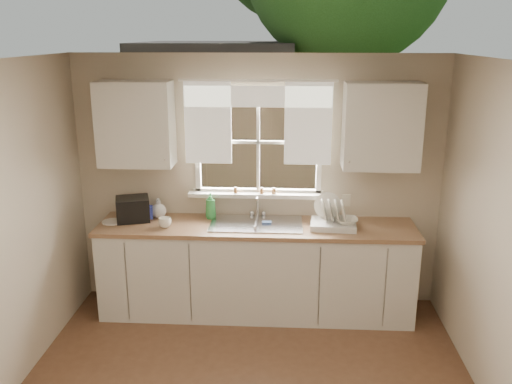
# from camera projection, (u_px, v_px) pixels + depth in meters

# --- Properties ---
(room_walls) EXTENTS (3.62, 4.02, 2.50)m
(room_walls) POSITION_uv_depth(u_px,v_px,m) (241.00, 270.00, 3.41)
(room_walls) COLOR beige
(room_walls) RESTS_ON ground
(ceiling) EXTENTS (3.60, 4.00, 0.02)m
(ceiling) POSITION_uv_depth(u_px,v_px,m) (240.00, 64.00, 3.12)
(ceiling) COLOR silver
(ceiling) RESTS_ON room_walls
(window) EXTENTS (1.38, 0.16, 1.06)m
(window) POSITION_uv_depth(u_px,v_px,m) (258.00, 159.00, 5.32)
(window) COLOR white
(window) RESTS_ON room_walls
(curtains) EXTENTS (1.50, 0.03, 0.81)m
(curtains) POSITION_uv_depth(u_px,v_px,m) (258.00, 114.00, 5.14)
(curtains) COLOR white
(curtains) RESTS_ON room_walls
(base_cabinets) EXTENTS (3.00, 0.62, 0.87)m
(base_cabinets) POSITION_uv_depth(u_px,v_px,m) (256.00, 271.00, 5.31)
(base_cabinets) COLOR silver
(base_cabinets) RESTS_ON ground
(countertop) EXTENTS (3.04, 0.65, 0.04)m
(countertop) POSITION_uv_depth(u_px,v_px,m) (256.00, 227.00, 5.18)
(countertop) COLOR #936B49
(countertop) RESTS_ON base_cabinets
(upper_cabinet_left) EXTENTS (0.70, 0.33, 0.80)m
(upper_cabinet_left) POSITION_uv_depth(u_px,v_px,m) (136.00, 124.00, 5.11)
(upper_cabinet_left) COLOR silver
(upper_cabinet_left) RESTS_ON room_walls
(upper_cabinet_right) EXTENTS (0.70, 0.33, 0.80)m
(upper_cabinet_right) POSITION_uv_depth(u_px,v_px,m) (382.00, 126.00, 4.98)
(upper_cabinet_right) COLOR silver
(upper_cabinet_right) RESTS_ON room_walls
(wall_outlet) EXTENTS (0.08, 0.01, 0.12)m
(wall_outlet) POSITION_uv_depth(u_px,v_px,m) (346.00, 200.00, 5.37)
(wall_outlet) COLOR beige
(wall_outlet) RESTS_ON room_walls
(sill_jars) EXTENTS (0.42, 0.04, 0.06)m
(sill_jars) POSITION_uv_depth(u_px,v_px,m) (257.00, 191.00, 5.35)
(sill_jars) COLOR brown
(sill_jars) RESTS_ON window
(sink) EXTENTS (0.88, 0.52, 0.40)m
(sink) POSITION_uv_depth(u_px,v_px,m) (256.00, 231.00, 5.22)
(sink) COLOR #B7B7BC
(sink) RESTS_ON countertop
(dish_rack) EXTENTS (0.45, 0.35, 0.30)m
(dish_rack) POSITION_uv_depth(u_px,v_px,m) (333.00, 220.00, 5.10)
(dish_rack) COLOR silver
(dish_rack) RESTS_ON countertop
(bowl) EXTENTS (0.22, 0.22, 0.05)m
(bowl) POSITION_uv_depth(u_px,v_px,m) (346.00, 221.00, 5.05)
(bowl) COLOR white
(bowl) RESTS_ON dish_rack
(soap_bottle_a) EXTENTS (0.13, 0.13, 0.27)m
(soap_bottle_a) POSITION_uv_depth(u_px,v_px,m) (211.00, 205.00, 5.33)
(soap_bottle_a) COLOR #2E8E3F
(soap_bottle_a) RESTS_ON countertop
(soap_bottle_b) EXTENTS (0.10, 0.10, 0.19)m
(soap_bottle_b) POSITION_uv_depth(u_px,v_px,m) (148.00, 209.00, 5.34)
(soap_bottle_b) COLOR #3342C0
(soap_bottle_b) RESTS_ON countertop
(soap_bottle_c) EXTENTS (0.18, 0.18, 0.19)m
(soap_bottle_c) POSITION_uv_depth(u_px,v_px,m) (159.00, 208.00, 5.37)
(soap_bottle_c) COLOR beige
(soap_bottle_c) RESTS_ON countertop
(saucer) EXTENTS (0.20, 0.20, 0.01)m
(saucer) POSITION_uv_depth(u_px,v_px,m) (112.00, 222.00, 5.25)
(saucer) COLOR white
(saucer) RESTS_ON countertop
(cup) EXTENTS (0.15, 0.15, 0.10)m
(cup) POSITION_uv_depth(u_px,v_px,m) (165.00, 223.00, 5.10)
(cup) COLOR silver
(cup) RESTS_ON countertop
(black_appliance) EXTENTS (0.38, 0.35, 0.23)m
(black_appliance) POSITION_uv_depth(u_px,v_px,m) (133.00, 209.00, 5.29)
(black_appliance) COLOR black
(black_appliance) RESTS_ON countertop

